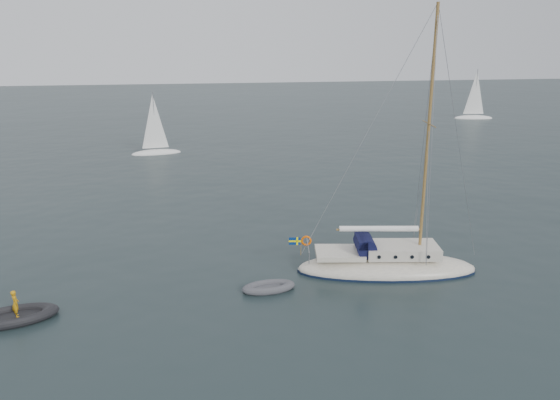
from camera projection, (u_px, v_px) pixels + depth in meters
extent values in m
plane|color=black|center=(323.00, 285.00, 28.49)|extent=(300.00, 300.00, 0.00)
ellipsoid|color=white|center=(386.00, 269.00, 30.11)|extent=(9.82, 3.05, 1.64)
cube|color=beige|center=(401.00, 249.00, 29.93)|extent=(3.93, 2.07, 0.60)
cube|color=white|center=(341.00, 256.00, 29.37)|extent=(2.62, 2.07, 0.27)
cylinder|color=black|center=(366.00, 246.00, 29.48)|extent=(1.05, 1.80, 1.05)
cube|color=black|center=(362.00, 243.00, 29.38)|extent=(0.49, 1.80, 0.44)
cylinder|color=olive|center=(426.00, 135.00, 28.38)|extent=(0.16, 0.16, 13.09)
cylinder|color=olive|center=(427.00, 123.00, 28.20)|extent=(0.05, 2.40, 0.05)
cylinder|color=olive|center=(379.00, 230.00, 29.37)|extent=(4.58, 0.11, 0.11)
cylinder|color=white|center=(379.00, 229.00, 29.36)|extent=(4.26, 0.31, 0.31)
cylinder|color=gray|center=(310.00, 250.00, 28.92)|extent=(0.04, 2.40, 0.04)
torus|color=#FA5B02|center=(306.00, 246.00, 29.53)|extent=(0.59, 0.11, 0.59)
cylinder|color=olive|center=(303.00, 253.00, 28.88)|extent=(0.03, 0.03, 0.98)
cube|color=navy|center=(297.00, 247.00, 28.73)|extent=(0.65, 0.02, 0.41)
cube|color=#FFF203|center=(297.00, 247.00, 28.73)|extent=(0.68, 0.03, 0.10)
cube|color=#FFF203|center=(299.00, 247.00, 28.76)|extent=(0.10, 0.03, 0.44)
cylinder|color=black|center=(370.00, 244.00, 30.66)|extent=(0.20, 0.07, 0.20)
cylinder|color=black|center=(383.00, 258.00, 28.69)|extent=(0.20, 0.07, 0.20)
cylinder|color=black|center=(384.00, 243.00, 30.82)|extent=(0.20, 0.07, 0.20)
cylinder|color=black|center=(399.00, 257.00, 28.85)|extent=(0.20, 0.07, 0.20)
cylinder|color=black|center=(399.00, 242.00, 30.98)|extent=(0.20, 0.07, 0.20)
cylinder|color=black|center=(414.00, 255.00, 29.00)|extent=(0.20, 0.07, 0.20)
cylinder|color=black|center=(413.00, 241.00, 31.14)|extent=(0.20, 0.07, 0.20)
cylinder|color=black|center=(430.00, 254.00, 29.16)|extent=(0.20, 0.07, 0.20)
cube|color=#525358|center=(269.00, 288.00, 27.82)|extent=(1.69, 0.70, 0.10)
cube|color=black|center=(12.00, 318.00, 24.75)|extent=(2.49, 1.04, 0.12)
imported|color=#CB8B10|center=(15.00, 304.00, 24.60)|extent=(0.39, 0.52, 1.28)
ellipsoid|color=white|center=(473.00, 118.00, 91.02)|extent=(6.47, 2.16, 1.08)
cylinder|color=gray|center=(476.00, 92.00, 89.84)|extent=(0.11, 0.11, 7.55)
cone|color=white|center=(475.00, 92.00, 89.83)|extent=(3.45, 3.45, 7.01)
ellipsoid|color=white|center=(156.00, 153.00, 62.17)|extent=(5.57, 1.86, 0.93)
cylinder|color=gray|center=(154.00, 121.00, 61.16)|extent=(0.09, 0.09, 6.50)
cone|color=white|center=(154.00, 121.00, 61.15)|extent=(2.97, 2.97, 6.04)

